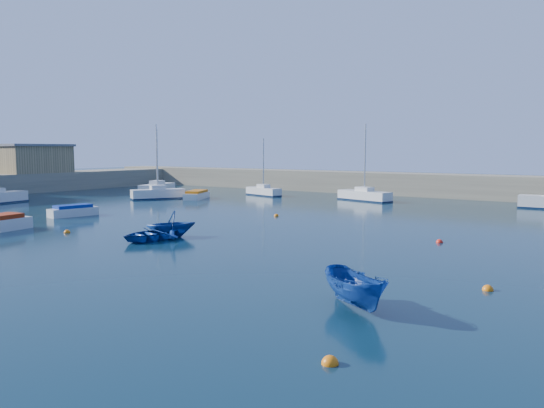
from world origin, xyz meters
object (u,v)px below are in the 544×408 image
Objects in this scene: sailboat_3 at (158,193)px; motorboat_2 at (197,195)px; brick_shed_a at (33,160)px; sailboat_6 at (364,195)px; dinghy_right at (356,290)px; motorboat_1 at (73,211)px; dinghy_left at (171,224)px; dinghy_center at (149,234)px; sailboat_4 at (157,188)px; sailboat_5 at (263,191)px.

motorboat_2 is at bearing 65.76° from sailboat_3.
brick_shed_a is 0.99× the size of sailboat_6.
dinghy_right is (16.01, -35.44, 0.08)m from sailboat_6.
motorboat_1 is 31.50m from dinghy_right.
motorboat_2 is at bearing 133.34° from sailboat_6.
motorboat_1 is at bearing -160.85° from dinghy_left.
dinghy_right reaches higher than dinghy_center.
motorboat_1 is (12.43, -20.85, -0.16)m from sailboat_4.
sailboat_4 is at bearing 120.62° from sailboat_5.
sailboat_6 is at bearing 120.85° from dinghy_left.
sailboat_4 is 1.28× the size of sailboat_5.
brick_shed_a is at bearing 122.97° from sailboat_6.
motorboat_2 is (-2.20, 17.06, 0.00)m from motorboat_1.
motorboat_1 reaches higher than dinghy_center.
sailboat_5 is 44.75m from dinghy_right.
sailboat_4 is 2.16× the size of motorboat_1.
motorboat_1 is at bearing -78.33° from sailboat_4.
sailboat_6 is at bearing 59.12° from sailboat_3.
motorboat_2 is at bearing 169.79° from sailboat_5.
motorboat_2 is at bearing 85.10° from dinghy_right.
dinghy_left reaches higher than dinghy_center.
sailboat_6 reaches higher than brick_shed_a.
sailboat_3 is 1.14× the size of sailboat_5.
sailboat_6 reaches higher than dinghy_center.
sailboat_6 is 18.16m from motorboat_2.
sailboat_6 is 38.89m from dinghy_right.
dinghy_right reaches higher than motorboat_2.
sailboat_6 is 29.03m from motorboat_1.
brick_shed_a reaches higher than motorboat_1.
sailboat_6 is at bearing 59.49° from dinghy_right.
dinghy_left is 17.41m from dinghy_right.
dinghy_right is (42.32, -30.80, 0.07)m from sailboat_4.
sailboat_3 is at bearing 4.64° from brick_shed_a.
sailboat_6 is at bearing 3.66° from motorboat_2.
dinghy_center is at bearing -141.36° from sailboat_5.
motorboat_1 is at bearing -38.91° from sailboat_3.
sailboat_6 is 2.03× the size of motorboat_1.
sailboat_5 reaches higher than dinghy_left.
sailboat_3 is 22.38m from sailboat_6.
sailboat_3 reaches higher than dinghy_left.
dinghy_left is at bearing -11.65° from sailboat_3.
dinghy_center is (12.43, -29.12, -0.16)m from sailboat_5.
dinghy_right is (15.90, -7.10, -0.14)m from dinghy_left.
sailboat_3 is at bearing 134.89° from sailboat_6.
sailboat_6 is 2.36× the size of dinghy_right.
sailboat_3 is 1.59× the size of motorboat_2.
motorboat_2 is 1.58× the size of dinghy_left.
dinghy_right is (29.89, -9.95, 0.22)m from motorboat_1.
dinghy_right is (16.04, -5.41, 0.30)m from dinghy_center.
sailboat_4 is at bearing 29.24° from brick_shed_a.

